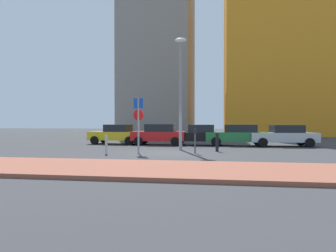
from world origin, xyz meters
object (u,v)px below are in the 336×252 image
(parked_car_black, at_px, (199,135))
(parked_car_silver, at_px, (283,135))
(parked_car_red, at_px, (159,134))
(traffic_bollard_mid, at_px, (217,142))
(parked_car_green, at_px, (238,135))
(street_lamp, at_px, (181,84))
(parking_sign_post, at_px, (138,118))
(parked_car_yellow, at_px, (117,134))
(parking_meter, at_px, (195,137))
(traffic_bollard_near, at_px, (106,145))

(parked_car_black, distance_m, parked_car_silver, 5.97)
(parked_car_red, xyz_separation_m, traffic_bollard_mid, (4.28, -4.75, -0.28))
(parked_car_black, distance_m, parked_car_green, 2.85)
(parked_car_green, distance_m, street_lamp, 6.40)
(parked_car_green, distance_m, parking_sign_post, 8.77)
(street_lamp, bearing_deg, parked_car_red, 116.82)
(parked_car_red, bearing_deg, parking_sign_post, -89.56)
(parked_car_yellow, relative_size, street_lamp, 0.62)
(parked_car_red, relative_size, parked_car_silver, 0.86)
(parked_car_red, xyz_separation_m, parking_sign_post, (0.05, -6.55, 1.09))
(parking_sign_post, bearing_deg, parked_car_black, 66.70)
(parked_car_green, relative_size, parking_meter, 3.29)
(parked_car_black, distance_m, traffic_bollard_near, 8.60)
(parked_car_yellow, height_order, traffic_bollard_mid, parked_car_yellow)
(parked_car_silver, distance_m, parking_meter, 8.25)
(parked_car_silver, bearing_deg, street_lamp, -150.11)
(parked_car_yellow, bearing_deg, parking_meter, -44.09)
(parked_car_yellow, height_order, parked_car_black, parked_car_yellow)
(parked_car_red, bearing_deg, parked_car_green, 0.05)
(parked_car_yellow, distance_m, street_lamp, 7.77)
(parking_sign_post, distance_m, street_lamp, 3.83)
(parked_car_black, relative_size, traffic_bollard_mid, 3.79)
(parking_sign_post, relative_size, parking_meter, 2.25)
(parked_car_green, relative_size, traffic_bollard_near, 4.33)
(parked_car_black, relative_size, parking_sign_post, 1.34)
(parking_sign_post, bearing_deg, traffic_bollard_near, -157.46)
(street_lamp, bearing_deg, parked_car_black, 78.42)
(street_lamp, bearing_deg, parked_car_green, 47.77)
(parked_car_silver, distance_m, street_lamp, 8.53)
(parked_car_black, height_order, parked_car_green, parked_car_green)
(parked_car_red, xyz_separation_m, parked_car_green, (5.77, 0.00, -0.02))
(parking_sign_post, xyz_separation_m, parking_meter, (3.04, 0.53, -1.03))
(parked_car_yellow, bearing_deg, traffic_bollard_mid, -33.24)
(parked_car_red, distance_m, parked_car_black, 2.93)
(parked_car_yellow, xyz_separation_m, traffic_bollard_near, (1.91, -7.52, -0.26))
(parked_car_silver, relative_size, traffic_bollard_near, 4.52)
(parked_car_yellow, relative_size, parked_car_green, 0.95)
(parked_car_yellow, bearing_deg, street_lamp, -38.55)
(parked_car_red, bearing_deg, traffic_bollard_near, -102.07)
(parked_car_yellow, distance_m, traffic_bollard_mid, 9.24)
(parking_sign_post, bearing_deg, traffic_bollard_mid, 23.02)
(parked_car_red, bearing_deg, parked_car_silver, -1.01)
(street_lamp, height_order, traffic_bollard_mid, street_lamp)
(parked_car_yellow, xyz_separation_m, parking_meter, (6.54, -6.33, 0.10))
(parking_sign_post, distance_m, parking_meter, 3.25)
(parking_meter, xyz_separation_m, traffic_bollard_mid, (1.19, 1.27, -0.34))
(parking_sign_post, relative_size, street_lamp, 0.44)
(parked_car_yellow, xyz_separation_m, parked_car_silver, (12.34, -0.47, 0.00))
(parked_car_red, relative_size, traffic_bollard_mid, 3.70)
(parked_car_black, bearing_deg, parked_car_green, -2.58)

